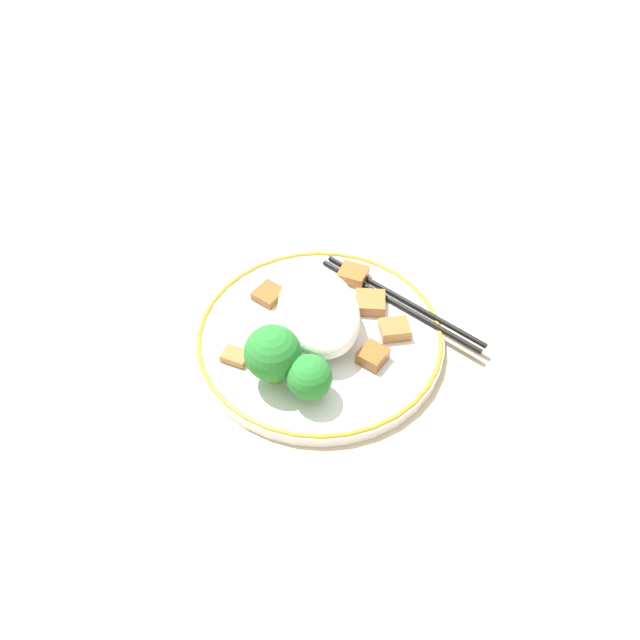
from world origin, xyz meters
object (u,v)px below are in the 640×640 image
plate (320,336)px  chopsticks (400,302)px  broccoli_back_left (273,354)px  broccoli_back_center (309,377)px

plate → chopsticks: (-0.02, 0.09, 0.01)m
broccoli_back_left → broccoli_back_center: 0.04m
plate → broccoli_back_left: broccoli_back_left is taller
broccoli_back_left → plate: bearing=130.4°
plate → chopsticks: chopsticks is taller
broccoli_back_left → chopsticks: (-0.07, 0.15, -0.03)m
plate → broccoli_back_left: 0.08m
broccoli_back_left → chopsticks: 0.16m
broccoli_back_center → chopsticks: (-0.10, 0.12, -0.02)m
plate → broccoli_back_left: size_ratio=4.01×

